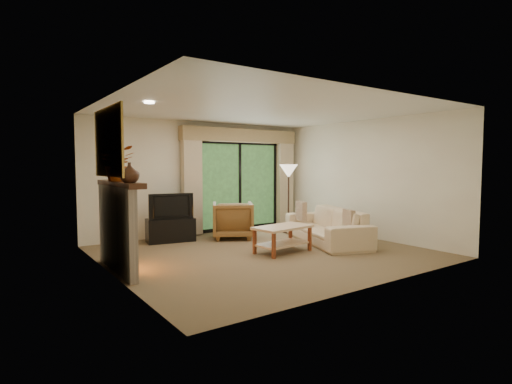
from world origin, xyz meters
TOP-DOWN VIEW (x-y plane):
  - floor at (0.00, 0.00)m, footprint 5.50×5.50m
  - ceiling at (0.00, 0.00)m, footprint 5.50×5.50m
  - wall_back at (0.00, 2.50)m, footprint 5.00×0.00m
  - wall_front at (0.00, -2.50)m, footprint 5.00×0.00m
  - wall_left at (-2.75, 0.00)m, footprint 0.00×5.00m
  - wall_right at (2.75, 0.00)m, footprint 0.00×5.00m
  - fireplace at (-2.63, 0.20)m, footprint 0.24×1.70m
  - mirror at (-2.71, 0.20)m, footprint 0.07×1.45m
  - sliding_door at (1.00, 2.45)m, footprint 2.26×0.10m
  - curtain_left at (-0.35, 2.34)m, footprint 0.45×0.18m
  - curtain_right at (2.35, 2.34)m, footprint 0.45×0.18m
  - cornice at (1.00, 2.36)m, footprint 3.20×0.24m
  - media_console at (-1.04, 1.95)m, footprint 1.04×0.60m
  - tv at (-1.04, 1.95)m, footprint 0.93×0.28m
  - armchair at (0.24, 1.54)m, footprint 1.18×1.19m
  - sofa at (1.61, 0.05)m, footprint 1.70×2.58m
  - pillow_near at (1.53, -0.64)m, footprint 0.20×0.36m
  - pillow_far at (1.53, 0.74)m, footprint 0.25×0.43m
  - coffee_table at (0.26, -0.20)m, footprint 1.16×0.74m
  - floor_lamp at (1.71, 1.40)m, footprint 0.44×0.44m
  - vase at (-2.61, -0.41)m, footprint 0.31×0.31m
  - branches at (-2.61, 0.15)m, footprint 0.54×0.49m

SIDE VIEW (x-z plane):
  - floor at x=0.00m, z-range 0.00..0.00m
  - coffee_table at x=0.26m, z-range 0.00..0.49m
  - media_console at x=-1.04m, z-range 0.00..0.49m
  - sofa at x=1.61m, z-range 0.00..0.70m
  - armchair at x=0.24m, z-range 0.00..0.81m
  - pillow_near at x=1.53m, z-range 0.40..0.75m
  - pillow_far at x=1.53m, z-range 0.38..0.80m
  - fireplace at x=-2.63m, z-range 0.00..1.37m
  - tv at x=-1.04m, z-range 0.49..1.02m
  - floor_lamp at x=1.71m, z-range 0.00..1.62m
  - sliding_door at x=1.00m, z-range 0.02..2.18m
  - curtain_left at x=-0.35m, z-range 0.02..2.38m
  - curtain_right at x=2.35m, z-range 0.02..2.38m
  - wall_back at x=0.00m, z-range -1.20..3.80m
  - wall_front at x=0.00m, z-range -1.20..3.80m
  - wall_left at x=-2.75m, z-range -1.20..3.80m
  - wall_right at x=2.75m, z-range -1.20..3.80m
  - vase at x=-2.61m, z-range 1.37..1.65m
  - branches at x=-2.61m, z-range 1.37..1.90m
  - mirror at x=-2.71m, z-range 1.44..2.46m
  - cornice at x=1.00m, z-range 2.16..2.48m
  - ceiling at x=0.00m, z-range 2.60..2.60m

